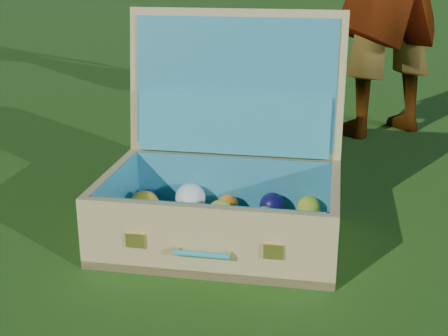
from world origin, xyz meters
TOP-DOWN VIEW (x-y plane):
  - ground at (0.00, 0.00)m, footprint 60.00×60.00m
  - stray_ball at (-0.49, 0.05)m, footprint 0.07×0.07m
  - suitcase at (-0.13, -0.11)m, footprint 0.69×0.59m

SIDE VIEW (x-z plane):
  - ground at x=0.00m, z-range 0.00..0.00m
  - stray_ball at x=-0.49m, z-range 0.00..0.07m
  - suitcase at x=-0.13m, z-range -0.14..0.50m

